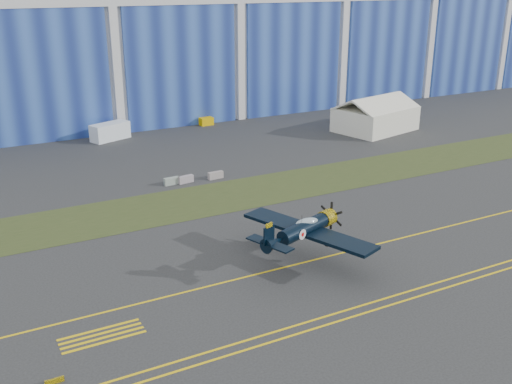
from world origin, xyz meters
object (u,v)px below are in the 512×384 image
warbird (304,229)px  tent (376,113)px  tug (206,121)px  shipping_container (110,131)px

warbird → tent: 51.67m
tent → tug: 28.87m
warbird → tent: bearing=24.4°
shipping_container → tug: (17.33, 2.01, -0.67)m
shipping_container → warbird: bearing=-107.1°
warbird → shipping_container: (-3.76, 50.87, -1.96)m
tent → shipping_container: (-40.72, 14.76, -1.61)m
tug → warbird: bearing=-107.5°
warbird → tug: (13.57, 52.88, -2.62)m
warbird → shipping_container: bearing=74.3°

